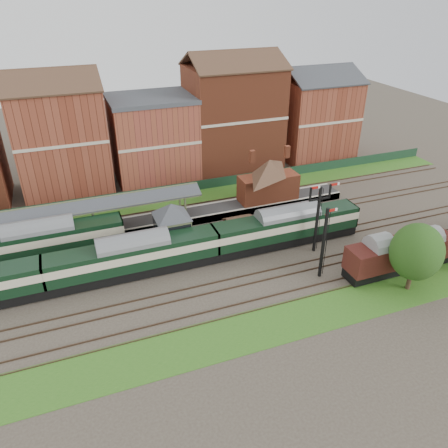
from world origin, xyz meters
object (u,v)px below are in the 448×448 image
object	(u,v)px
dmu_train	(134,256)
platform_railcar	(41,241)
signal_box	(172,226)
semaphore_bracket	(318,215)
goods_van_a	(376,259)

from	to	relation	value
dmu_train	platform_railcar	bearing A→B (deg)	143.93
signal_box	semaphore_bracket	world-z (taller)	semaphore_bracket
semaphore_bracket	dmu_train	distance (m)	20.25
dmu_train	platform_railcar	world-z (taller)	dmu_train
platform_railcar	goods_van_a	distance (m)	35.69
dmu_train	goods_van_a	distance (m)	24.90
signal_box	semaphore_bracket	bearing A→B (deg)	-20.92
signal_box	semaphore_bracket	distance (m)	16.16
dmu_train	platform_railcar	distance (m)	11.04
semaphore_bracket	goods_van_a	world-z (taller)	semaphore_bracket
dmu_train	signal_box	bearing A→B (deg)	33.39
platform_railcar	goods_van_a	world-z (taller)	platform_railcar
signal_box	semaphore_bracket	size ratio (longest dim) A/B	0.73
semaphore_bracket	goods_van_a	distance (m)	7.67
signal_box	platform_railcar	xyz separation A→B (m)	(-13.85, 3.25, -0.82)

